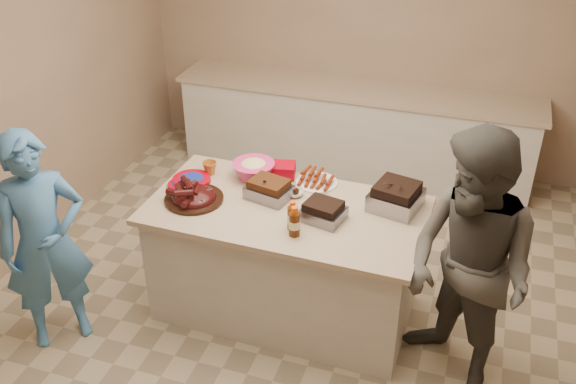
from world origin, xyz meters
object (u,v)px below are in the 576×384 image
(island, at_px, (286,308))
(coleslaw_bowl, at_px, (254,178))
(guest_gray, at_px, (449,378))
(bbq_bottle_a, at_px, (293,228))
(roasting_pan, at_px, (395,208))
(rib_platter, at_px, (194,200))
(bbq_bottle_b, at_px, (294,235))
(plastic_cup, at_px, (210,174))
(mustard_bottle, at_px, (265,185))
(guest_blue, at_px, (66,332))

(island, distance_m, coleslaw_bowl, 1.02)
(guest_gray, bearing_deg, bbq_bottle_a, -141.13)
(roasting_pan, distance_m, coleslaw_bowl, 1.07)
(rib_platter, bearing_deg, bbq_bottle_b, -13.01)
(plastic_cup, bearing_deg, bbq_bottle_a, -31.41)
(plastic_cup, bearing_deg, bbq_bottle_b, -33.72)
(bbq_bottle_a, distance_m, mustard_bottle, 0.59)
(roasting_pan, distance_m, bbq_bottle_b, 0.77)
(bbq_bottle_b, xyz_separation_m, plastic_cup, (-0.84, 0.56, 0.00))
(coleslaw_bowl, xyz_separation_m, bbq_bottle_b, (0.51, -0.60, 0.00))
(plastic_cup, relative_size, guest_gray, 0.06)
(bbq_bottle_b, bearing_deg, mustard_bottle, 126.27)
(coleslaw_bowl, bearing_deg, guest_gray, -21.56)
(island, xyz_separation_m, bbq_bottle_b, (0.15, -0.29, 0.90))
(plastic_cup, bearing_deg, guest_blue, -125.77)
(roasting_pan, relative_size, guest_blue, 0.20)
(bbq_bottle_a, bearing_deg, guest_gray, -4.95)
(plastic_cup, relative_size, guest_blue, 0.07)
(coleslaw_bowl, distance_m, bbq_bottle_a, 0.72)
(island, height_order, bbq_bottle_b, bbq_bottle_b)
(coleslaw_bowl, distance_m, guest_gray, 1.94)
(island, distance_m, bbq_bottle_b, 0.96)
(island, height_order, mustard_bottle, mustard_bottle)
(bbq_bottle_a, xyz_separation_m, guest_gray, (1.13, -0.10, -0.90))
(mustard_bottle, relative_size, plastic_cup, 1.16)
(roasting_pan, distance_m, guest_blue, 2.52)
(rib_platter, relative_size, mustard_bottle, 3.31)
(rib_platter, xyz_separation_m, guest_gray, (1.89, -0.21, -0.90))
(mustard_bottle, height_order, plastic_cup, mustard_bottle)
(bbq_bottle_a, bearing_deg, bbq_bottle_b, -63.48)
(rib_platter, distance_m, coleslaw_bowl, 0.51)
(bbq_bottle_a, relative_size, bbq_bottle_b, 0.97)
(island, xyz_separation_m, rib_platter, (-0.64, -0.10, 0.90))
(bbq_bottle_b, height_order, guest_blue, bbq_bottle_b)
(island, xyz_separation_m, guest_blue, (-1.43, -0.75, 0.00))
(island, distance_m, guest_blue, 1.61)
(coleslaw_bowl, relative_size, guest_blue, 0.20)
(guest_blue, bearing_deg, rib_platter, -5.34)
(plastic_cup, bearing_deg, island, -21.81)
(island, height_order, guest_gray, island)
(bbq_bottle_a, bearing_deg, coleslaw_bowl, 131.54)
(bbq_bottle_a, height_order, bbq_bottle_b, bbq_bottle_b)
(coleslaw_bowl, height_order, guest_gray, coleslaw_bowl)
(bbq_bottle_a, bearing_deg, island, 118.79)
(coleslaw_bowl, relative_size, mustard_bottle, 2.51)
(roasting_pan, relative_size, guest_gray, 0.18)
(island, relative_size, roasting_pan, 6.03)
(guest_blue, xyz_separation_m, guest_gray, (2.67, 0.43, 0.00))
(bbq_bottle_b, bearing_deg, plastic_cup, 146.28)
(guest_blue, height_order, guest_gray, guest_gray)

